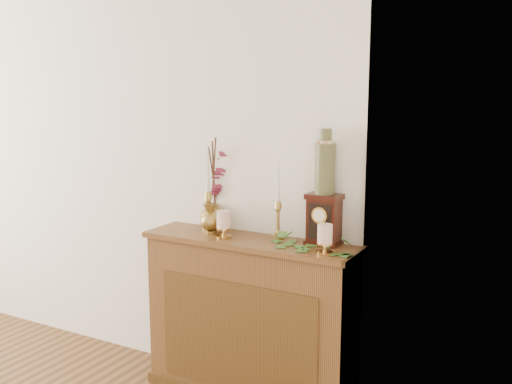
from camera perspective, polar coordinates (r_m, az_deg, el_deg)
The scene contains 10 objects.
console_shelf at distance 3.46m, azimuth -0.60°, elevation -12.41°, with size 1.24×0.34×0.93m.
candlestick_left at distance 3.45m, azimuth -4.55°, elevation -1.23°, with size 0.08×0.08×0.48m.
candlestick_center at distance 3.28m, azimuth 2.12°, elevation -2.07°, with size 0.07×0.07×0.43m.
bud_vase at distance 3.41m, azimuth -4.39°, elevation -2.58°, with size 0.11×0.11×0.17m.
ginger_jar at distance 3.53m, azimuth -3.67°, elevation 0.49°, with size 0.22×0.24×0.54m.
pillar_candle_left at distance 3.30m, azimuth -3.10°, elevation -2.95°, with size 0.09×0.09×0.17m.
pillar_candle_right at distance 3.01m, azimuth 6.58°, elevation -4.33°, with size 0.08×0.08×0.16m.
ivy_garland at distance 3.09m, azimuth 5.03°, elevation -5.26°, with size 0.54×0.16×0.09m.
mantel_clock at distance 3.18m, azimuth 6.49°, elevation -2.64°, with size 0.19×0.13×0.27m.
ceramic_vase at distance 3.14m, azimuth 6.61°, elevation 2.58°, with size 0.11×0.11×0.34m.
Camera 1 is at (2.98, -0.68, 1.76)m, focal length 42.00 mm.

